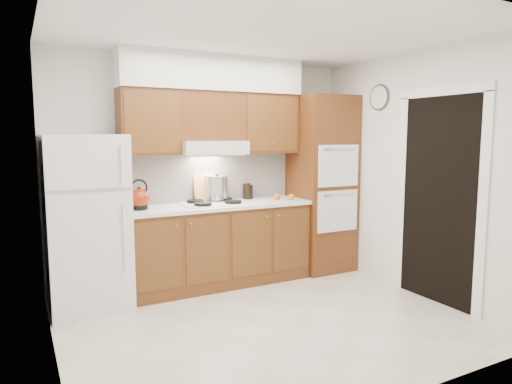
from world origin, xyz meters
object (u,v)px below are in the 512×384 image
Objects in this scene: kettle at (139,199)px; stock_pot at (217,188)px; oven_cabinet at (322,184)px; fridge at (87,223)px.

kettle is 0.81× the size of stock_pot.
oven_cabinet is 2.31m from kettle.
kettle is 0.97m from stock_pot.
kettle is (0.53, 0.05, 0.20)m from fridge.
stock_pot is at bearing 171.91° from oven_cabinet.
stock_pot is at bearing 8.76° from fridge.
stock_pot reaches higher than kettle.
fridge reaches higher than stock_pot.
kettle is at bearing 179.61° from oven_cabinet.
fridge is 1.52m from stock_pot.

